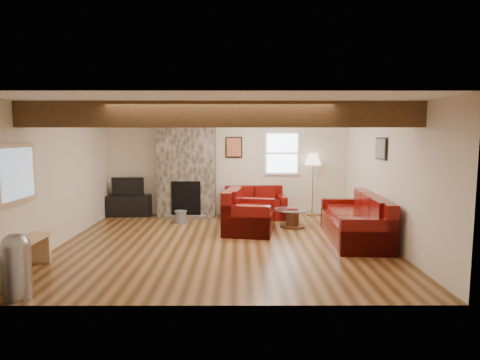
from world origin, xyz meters
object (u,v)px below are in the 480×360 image
Objects in this scene: armchair_red at (249,211)px; loveseat at (255,203)px; floor_lamp at (313,163)px; sofa_three at (354,218)px; tv_cabinet at (129,205)px; television at (129,186)px; coffee_table at (292,218)px.

loveseat is at bearing 2.62° from armchair_red.
armchair_red is 2.54m from floor_lamp.
sofa_three is 2.70m from loveseat.
armchair_red reaches higher than tv_cabinet.
loveseat is (-1.82, 2.00, -0.05)m from sofa_three.
floor_lamp is (1.62, 1.75, 0.88)m from armchair_red.
sofa_three is 2.08m from armchair_red.
sofa_three is 5.45m from television.
television is at bearing 0.00° from tv_cabinet.
loveseat reaches higher than tv_cabinet.
floor_lamp reaches higher than tv_cabinet.
armchair_red is 1.39× the size of television.
sofa_three is 5.44m from tv_cabinet.
coffee_table is at bearing -17.28° from tv_cabinet.
television reaches higher than loveseat.
tv_cabinet is 4.68m from floor_lamp.
floor_lamp reaches higher than coffee_table.
tv_cabinet is 0.67× the size of floor_lamp.
floor_lamp is at bearing 61.84° from coffee_table.
coffee_table is at bearing -133.30° from sofa_three.
floor_lamp is (4.55, 0.02, 1.07)m from tv_cabinet.
armchair_red is (-2.00, 0.57, 0.01)m from sofa_three.
coffee_table is 1.80m from floor_lamp.
armchair_red is 3.41m from tv_cabinet.
tv_cabinet is at bearing -111.86° from sofa_three.
tv_cabinet is at bearing -179.75° from floor_lamp.
sofa_three is 2.51m from floor_lamp.
armchair_red reaches higher than loveseat.
coffee_table is at bearing -17.28° from television.
coffee_table is at bearing -118.16° from floor_lamp.
tv_cabinet reaches higher than coffee_table.
loveseat is 3.13m from tv_cabinet.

